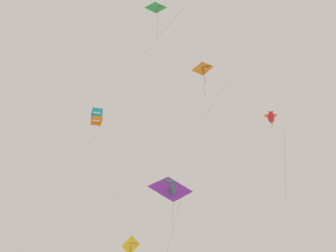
{
  "coord_description": "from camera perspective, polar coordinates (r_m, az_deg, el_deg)",
  "views": [
    {
      "loc": [
        34.27,
        -14.46,
        13.11
      ],
      "look_at": [
        1.92,
        -3.15,
        28.74
      ],
      "focal_mm": 42.0,
      "sensor_mm": 36.0,
      "label": 1
    }
  ],
  "objects": [
    {
      "name": "kite_diamond_low_drifter",
      "position": [
        33.82,
        -1.78,
        16.75
      ],
      "size": [
        2.88,
        3.38,
        7.38
      ],
      "rotation": [
        0.51,
        0.0,
        4.78
      ],
      "color": "green"
    },
    {
      "name": "kite_delta_upper_right",
      "position": [
        38.83,
        0.44,
        -9.12
      ],
      "size": [
        1.84,
        3.54,
        7.17
      ],
      "rotation": [
        0.41,
        0.0,
        4.78
      ],
      "color": "purple"
    },
    {
      "name": "kite_diamond_near_left",
      "position": [
        40.18,
        -5.43,
        -16.87
      ],
      "size": [
        1.44,
        1.53,
        5.36
      ],
      "rotation": [
        0.37,
        0.0,
        4.24
      ],
      "color": "yellow"
    },
    {
      "name": "kite_fish_far_centre",
      "position": [
        32.84,
        14.7,
        1.26
      ],
      "size": [
        1.49,
        1.36,
        7.99
      ],
      "rotation": [
        0.17,
        0.0,
        4.29
      ],
      "color": "red"
    },
    {
      "name": "kite_box_mid_left",
      "position": [
        43.03,
        -10.32,
        1.33
      ],
      "size": [
        1.7,
        1.79,
        4.74
      ],
      "rotation": [
        0.15,
        0.0,
        4.74
      ],
      "color": "#1EB2C6"
    },
    {
      "name": "kite_diamond_near_right",
      "position": [
        43.33,
        5.05,
        8.28
      ],
      "size": [
        4.09,
        4.46,
        9.32
      ],
      "rotation": [
        0.49,
        0.0,
        4.48
      ],
      "color": "orange"
    }
  ]
}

